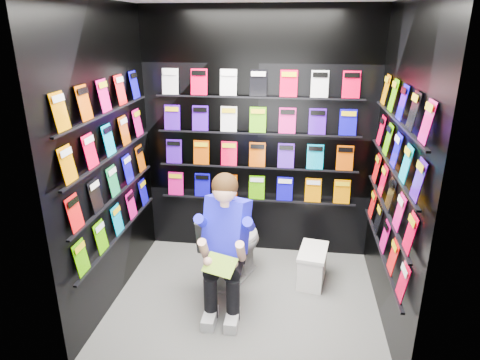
# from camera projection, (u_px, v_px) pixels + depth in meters

# --- Properties ---
(floor) EXTENTS (2.40, 2.40, 0.00)m
(floor) POSITION_uv_depth(u_px,v_px,m) (245.00, 300.00, 3.96)
(floor) COLOR slate
(floor) RESTS_ON ground
(wall_back) EXTENTS (2.40, 0.04, 2.60)m
(wall_back) POSITION_uv_depth(u_px,v_px,m) (258.00, 137.00, 4.45)
(wall_back) COLOR black
(wall_back) RESTS_ON floor
(wall_front) EXTENTS (2.40, 0.04, 2.60)m
(wall_front) POSITION_uv_depth(u_px,v_px,m) (226.00, 219.00, 2.59)
(wall_front) COLOR black
(wall_front) RESTS_ON floor
(wall_left) EXTENTS (0.04, 2.00, 2.60)m
(wall_left) POSITION_uv_depth(u_px,v_px,m) (108.00, 161.00, 3.67)
(wall_left) COLOR black
(wall_left) RESTS_ON floor
(wall_right) EXTENTS (0.04, 2.00, 2.60)m
(wall_right) POSITION_uv_depth(u_px,v_px,m) (397.00, 174.00, 3.37)
(wall_right) COLOR black
(wall_right) RESTS_ON floor
(comics_back) EXTENTS (2.10, 0.06, 1.37)m
(comics_back) POSITION_uv_depth(u_px,v_px,m) (258.00, 137.00, 4.42)
(comics_back) COLOR #F60133
(comics_back) RESTS_ON wall_back
(comics_left) EXTENTS (0.06, 1.70, 1.37)m
(comics_left) POSITION_uv_depth(u_px,v_px,m) (111.00, 161.00, 3.66)
(comics_left) COLOR #F60133
(comics_left) RESTS_ON wall_left
(comics_right) EXTENTS (0.06, 1.70, 1.37)m
(comics_right) POSITION_uv_depth(u_px,v_px,m) (393.00, 173.00, 3.37)
(comics_right) COLOR #F60133
(comics_right) RESTS_ON wall_right
(toilet) EXTENTS (0.65, 0.85, 0.73)m
(toilet) POSITION_uv_depth(u_px,v_px,m) (233.00, 245.00, 4.20)
(toilet) COLOR white
(toilet) RESTS_ON floor
(longbox) EXTENTS (0.30, 0.46, 0.32)m
(longbox) POSITION_uv_depth(u_px,v_px,m) (312.00, 267.00, 4.20)
(longbox) COLOR white
(longbox) RESTS_ON floor
(longbox_lid) EXTENTS (0.32, 0.48, 0.03)m
(longbox_lid) POSITION_uv_depth(u_px,v_px,m) (313.00, 251.00, 4.14)
(longbox_lid) COLOR white
(longbox_lid) RESTS_ON longbox
(reader) EXTENTS (0.72, 0.86, 1.35)m
(reader) POSITION_uv_depth(u_px,v_px,m) (227.00, 226.00, 3.71)
(reader) COLOR #241FE0
(reader) RESTS_ON toilet
(held_comic) EXTENTS (0.30, 0.24, 0.11)m
(held_comic) POSITION_uv_depth(u_px,v_px,m) (220.00, 265.00, 3.45)
(held_comic) COLOR green
(held_comic) RESTS_ON reader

